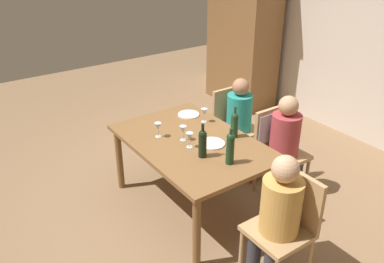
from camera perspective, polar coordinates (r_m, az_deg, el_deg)
name	(u,v)px	position (r m, az deg, el deg)	size (l,w,h in m)	color
ground_plane	(192,205)	(4.26, 0.00, -10.25)	(10.00, 10.00, 0.00)	#846647
rear_room_partition	(374,38)	(5.57, 24.15, 11.90)	(6.40, 0.12, 2.70)	beige
armoire_cabinet	(243,34)	(6.46, 7.18, 13.46)	(1.18, 0.62, 2.18)	brown
dining_table	(192,149)	(3.90, 0.00, -2.44)	(1.56, 1.04, 0.75)	brown
chair_right_end	(287,220)	(3.31, 13.15, -12.05)	(0.44, 0.44, 0.92)	tan
chair_far_right	(275,139)	(4.31, 11.63, -1.06)	(0.46, 0.44, 0.92)	tan
chair_far_left	(234,122)	(4.76, 5.87, 1.36)	(0.44, 0.44, 0.92)	tan
person_woman_host	(278,213)	(3.16, 11.96, -11.12)	(0.31, 0.35, 1.14)	#33333D
person_man_bearded	(287,140)	(4.20, 13.14, -1.20)	(0.34, 0.30, 1.12)	#33333D
person_man_guest	(240,117)	(4.64, 6.83, 1.99)	(0.33, 0.29, 1.09)	#33333D
wine_bottle_tall_green	(230,147)	(3.44, 5.39, -2.25)	(0.07, 0.07, 0.33)	#19381E
wine_bottle_dark_red	(234,124)	(3.89, 5.98, 1.06)	(0.07, 0.07, 0.32)	#19381E
wine_bottle_short_olive	(203,143)	(3.54, 1.50, -1.56)	(0.07, 0.07, 0.32)	black
wine_glass_near_left	(158,127)	(3.90, -4.81, 0.64)	(0.07, 0.07, 0.15)	silver
wine_glass_centre	(190,137)	(3.70, -0.35, -0.78)	(0.07, 0.07, 0.15)	silver
wine_glass_near_right	(204,113)	(4.19, 1.72, 2.69)	(0.07, 0.07, 0.15)	silver
wine_glass_far	(183,130)	(3.82, -1.27, 0.19)	(0.07, 0.07, 0.15)	silver
dinner_plate_host	(189,114)	(4.39, -0.48, 2.41)	(0.23, 0.23, 0.01)	white
dinner_plate_guest_left	(212,143)	(3.80, 2.79, -1.69)	(0.25, 0.25, 0.01)	white
handbag	(257,169)	(4.69, 9.09, -5.23)	(0.28, 0.12, 0.22)	brown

